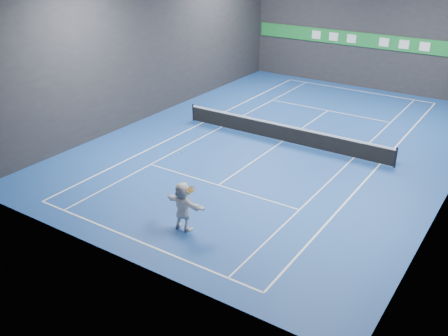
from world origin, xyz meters
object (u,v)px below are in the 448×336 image
Objects in this scene: tennis_racket at (191,190)px; tennis_ball at (182,152)px; player at (183,206)px; tennis_net at (283,132)px.

tennis_ball is at bearing 163.19° from tennis_racket.
tennis_racket is (0.38, 0.05, 0.78)m from player.
tennis_ball reaches higher than player.
player reaches higher than tennis_racket.
player is 0.86m from tennis_racket.
tennis_ball is 10.41m from tennis_net.
tennis_net is (-0.85, 10.03, -2.65)m from tennis_ball.
tennis_ball is at bearing -85.17° from tennis_net.
tennis_net is 10.34m from tennis_racket.
tennis_racket is at bearing -82.57° from tennis_net.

